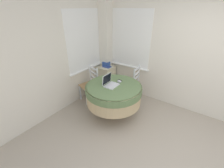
{
  "coord_description": "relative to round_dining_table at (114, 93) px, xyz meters",
  "views": [
    {
      "loc": [
        -1.6,
        0.02,
        2.25
      ],
      "look_at": [
        0.84,
        1.75,
        0.68
      ],
      "focal_mm": 24.0,
      "sensor_mm": 36.0,
      "label": 1
    }
  ],
  "objects": [
    {
      "name": "corner_room_shell",
      "position": [
        0.35,
        0.11,
        0.7
      ],
      "size": [
        4.14,
        4.6,
        2.55
      ],
      "color": "silver",
      "rests_on": "ground_plane"
    },
    {
      "name": "storage_box",
      "position": [
        0.94,
        0.92,
        0.18
      ],
      "size": [
        0.15,
        0.18,
        0.13
      ],
      "color": "#2D4C93",
      "rests_on": "corner_cabinet"
    },
    {
      "name": "dining_chair_near_back_window",
      "position": [
        0.16,
        0.85,
        -0.13
      ],
      "size": [
        0.49,
        0.49,
        0.91
      ],
      "color": "#A87F51",
      "rests_on": "ground_plane"
    },
    {
      "name": "dining_chair_near_right_window",
      "position": [
        0.87,
        0.04,
        -0.13
      ],
      "size": [
        0.43,
        0.43,
        0.91
      ],
      "color": "#A87F51",
      "rests_on": "ground_plane"
    },
    {
      "name": "cell_phone",
      "position": [
        0.27,
        0.01,
        0.19
      ],
      "size": [
        0.08,
        0.11,
        0.01
      ],
      "color": "black",
      "rests_on": "round_dining_table"
    },
    {
      "name": "round_dining_table",
      "position": [
        0.0,
        0.0,
        0.0
      ],
      "size": [
        1.21,
        1.21,
        0.76
      ],
      "color": "#4C3D2D",
      "rests_on": "ground_plane"
    },
    {
      "name": "book_on_cabinet",
      "position": [
        0.89,
        0.85,
        0.13
      ],
      "size": [
        0.15,
        0.22,
        0.02
      ],
      "color": "#33478C",
      "rests_on": "corner_cabinet"
    },
    {
      "name": "computer_mouse",
      "position": [
        0.18,
        -0.02,
        0.21
      ],
      "size": [
        0.07,
        0.1,
        0.05
      ],
      "color": "silver",
      "rests_on": "round_dining_table"
    },
    {
      "name": "corner_cabinet",
      "position": [
        0.92,
        0.9,
        -0.23
      ],
      "size": [
        0.47,
        0.42,
        0.7
      ],
      "color": "beige",
      "rests_on": "ground_plane"
    },
    {
      "name": "laptop",
      "position": [
        -0.04,
        0.07,
        0.23
      ],
      "size": [
        0.31,
        0.26,
        0.24
      ],
      "color": "silver",
      "rests_on": "round_dining_table"
    }
  ]
}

